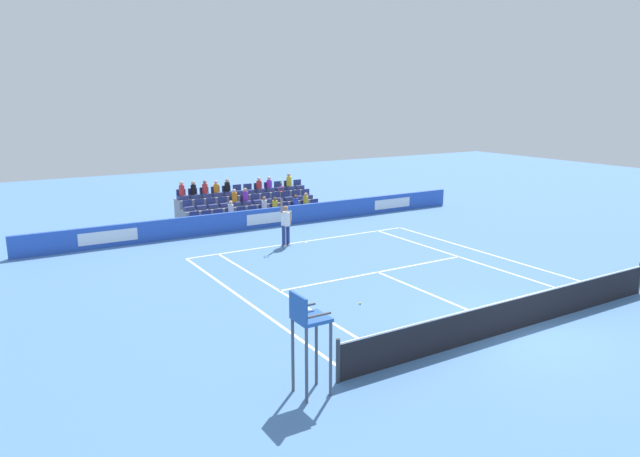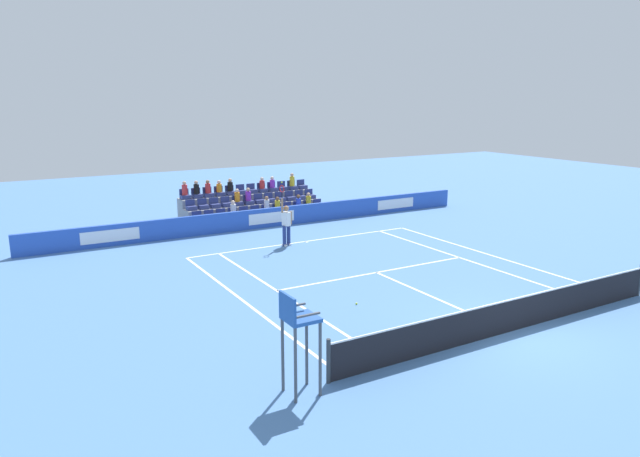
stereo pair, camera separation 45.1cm
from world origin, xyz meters
The scene contains 15 objects.
ground_plane centered at (0.00, 0.00, 0.00)m, with size 80.00×80.00×0.00m, color #4C7AB2.
line_baseline centered at (0.00, -11.89, 0.00)m, with size 10.97×0.10×0.01m, color white.
line_service centered at (0.00, -6.40, 0.00)m, with size 8.23×0.10×0.01m, color white.
line_centre_service centered at (0.00, -3.20, 0.00)m, with size 0.10×6.40×0.01m, color white.
line_singles_sideline_left centered at (4.12, -5.95, 0.00)m, with size 0.10×11.89×0.01m, color white.
line_singles_sideline_right centered at (-4.12, -5.95, 0.00)m, with size 0.10×11.89×0.01m, color white.
line_doubles_sideline_left centered at (5.49, -5.95, 0.00)m, with size 0.10×11.89×0.01m, color white.
line_doubles_sideline_right centered at (-5.49, -5.95, 0.00)m, with size 0.10×11.89×0.01m, color white.
line_centre_mark centered at (0.00, -11.79, 0.00)m, with size 0.10×0.20×0.01m, color white.
sponsor_barrier centered at (0.00, -15.48, 0.48)m, with size 23.27×0.22×0.95m.
tennis_net centered at (0.00, 0.00, 0.49)m, with size 11.97×0.10×1.07m.
tennis_player centered at (1.07, -11.66, 0.99)m, with size 0.53×0.40×2.85m.
umpire_chair centered at (6.76, 0.10, 1.52)m, with size 0.70×0.70×2.34m.
stadium_stand centered at (0.01, -17.80, 0.56)m, with size 7.44×2.85×2.19m.
loose_tennis_ball centered at (2.54, -3.93, 0.03)m, with size 0.07×0.07×0.07m, color #D1E533.
Camera 2 is at (12.19, 10.38, 6.36)m, focal length 32.58 mm.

